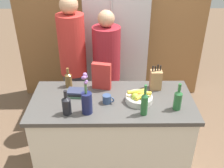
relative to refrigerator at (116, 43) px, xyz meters
The scene contains 16 objects.
ground_plane 1.62m from the refrigerator, 92.76° to the right, with size 14.00×14.00×0.00m, color brown.
kitchen_island 1.39m from the refrigerator, 92.76° to the right, with size 1.54×0.71×0.93m.
back_wall_wood 0.48m from the refrigerator, 99.73° to the left, with size 2.74×0.12×2.60m.
refrigerator is the anchor object (origin of this frame).
fruit_bowl 1.32m from the refrigerator, 81.89° to the right, with size 0.25×0.25×0.12m.
knife_block 1.14m from the refrigerator, 70.83° to the right, with size 0.11×0.09×0.26m.
flower_vase 1.50m from the refrigerator, 100.77° to the right, with size 0.09×0.09×0.39m.
cereal_box 1.08m from the refrigerator, 98.75° to the right, with size 0.20×0.10×0.27m.
coffee_mug 1.33m from the refrigerator, 94.63° to the right, with size 0.11×0.08×0.08m.
book_stack 1.26m from the refrigerator, 108.11° to the right, with size 0.20×0.15×0.06m.
bottle_oil 1.52m from the refrigerator, 70.21° to the right, with size 0.07×0.07×0.26m.
bottle_vinegar 1.14m from the refrigerator, 116.08° to the right, with size 0.07×0.07×0.21m.
bottle_wine 1.52m from the refrigerator, 81.99° to the right, with size 0.06×0.06×0.29m.
bottle_water 1.56m from the refrigerator, 106.98° to the right, with size 0.08×0.08×0.23m.
person_at_sink 0.75m from the refrigerator, 132.80° to the right, with size 0.31×0.31×1.74m.
person_in_blue 0.59m from the refrigerator, 101.75° to the right, with size 0.32×0.32×1.59m.
Camera 1 is at (-0.02, -2.06, 2.30)m, focal length 42.00 mm.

